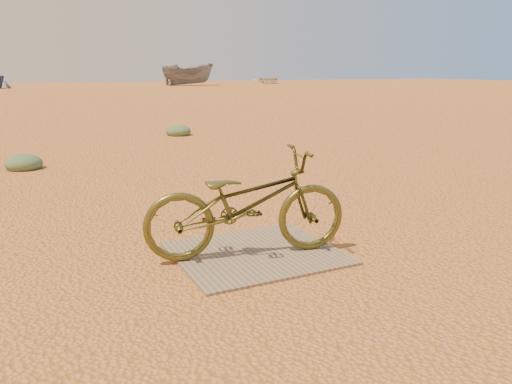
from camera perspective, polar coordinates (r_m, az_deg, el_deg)
name	(u,v)px	position (r m, az deg, el deg)	size (l,w,h in m)	color
ground	(304,256)	(4.25, 5.49, -7.35)	(120.00, 120.00, 0.00)	#C57340
plywood_board	(256,253)	(4.28, 0.00, -6.97)	(1.34, 1.19, 0.02)	#827054
bicycle	(247,203)	(4.08, -1.09, -1.30)	(0.59, 1.69, 0.89)	#4C4A1C
boat_mid_right	(188,74)	(49.17, -7.76, 13.17)	(2.00, 5.32, 2.06)	slate
boat_far_right	(268,79)	(55.70, 1.38, 12.77)	(3.16, 4.42, 0.92)	silver
kale_a	(24,169)	(8.69, -24.96, 2.42)	(0.56, 0.56, 0.31)	#53754C
kale_b	(178,135)	(12.09, -8.85, 6.43)	(0.59, 0.59, 0.33)	#53754C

